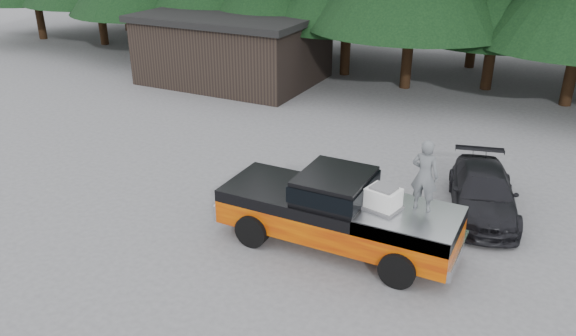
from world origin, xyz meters
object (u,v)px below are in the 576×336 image
at_px(man_on_bed, 425,175).
at_px(parked_car, 483,192).
at_px(pickup_truck, 337,221).
at_px(air_compressor, 383,199).
at_px(utility_building, 234,47).

height_order(man_on_bed, parked_car, man_on_bed).
xyz_separation_m(pickup_truck, air_compressor, (1.13, -0.07, 0.91)).
relative_size(pickup_truck, man_on_bed, 3.51).
bearing_deg(pickup_truck, man_on_bed, 9.38).
distance_m(pickup_truck, man_on_bed, 2.48).
distance_m(man_on_bed, parked_car, 3.59).
distance_m(parked_car, utility_building, 16.02).
relative_size(man_on_bed, utility_building, 0.20).
bearing_deg(parked_car, man_on_bed, -121.77).
relative_size(pickup_truck, parked_car, 1.45).
xyz_separation_m(pickup_truck, utility_building, (-10.50, 12.08, 1.00)).
relative_size(pickup_truck, air_compressor, 8.39).
height_order(air_compressor, man_on_bed, man_on_bed).
relative_size(pickup_truck, utility_building, 0.71).
bearing_deg(parked_car, utility_building, 132.95).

